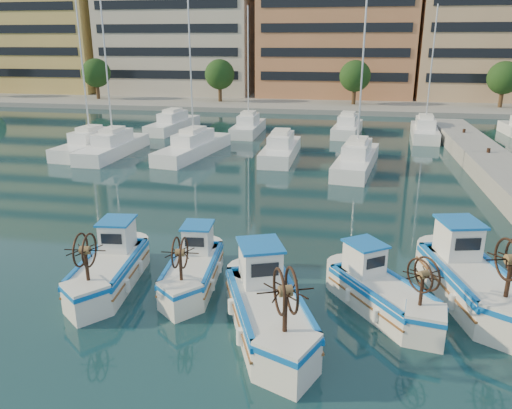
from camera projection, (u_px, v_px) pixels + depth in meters
name	position (u px, v px, depth m)	size (l,w,h in m)	color
ground	(232.00, 314.00, 16.26)	(300.00, 300.00, 0.00)	#193F42
waterfront	(394.00, 22.00, 72.00)	(180.00, 40.00, 25.60)	gray
yacht_marina	(276.00, 140.00, 42.28)	(38.72, 23.39, 11.50)	white
fishing_boat_a	(110.00, 266.00, 18.05)	(2.19, 4.45, 2.72)	silver
fishing_boat_b	(193.00, 267.00, 18.10)	(1.95, 4.10, 2.51)	silver
fishing_boat_c	(268.00, 305.00, 15.16)	(3.54, 5.04, 3.04)	silver
fishing_boat_d	(381.00, 290.00, 16.38)	(3.65, 4.16, 2.56)	silver
fishing_boat_e	(470.00, 277.00, 16.95)	(3.12, 5.15, 3.12)	silver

